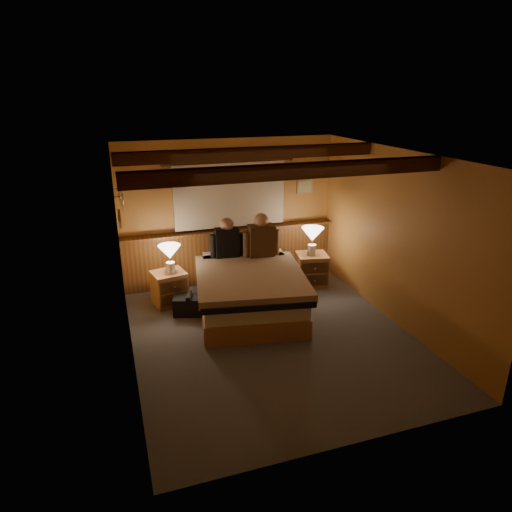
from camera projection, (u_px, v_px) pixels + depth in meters
name	position (u px, v px, depth m)	size (l,w,h in m)	color
floor	(272.00, 336.00, 6.12)	(4.20, 4.20, 0.00)	#4E535C
ceiling	(274.00, 155.00, 5.30)	(4.20, 4.20, 0.00)	#DDA153
wall_back	(229.00, 212.00, 7.58)	(3.60, 3.60, 0.00)	#B37C40
wall_left	(125.00, 269.00, 5.18)	(4.20, 4.20, 0.00)	#B37C40
wall_right	(396.00, 238.00, 6.24)	(4.20, 4.20, 0.00)	#B37C40
wall_front	(359.00, 331.00, 3.84)	(3.60, 3.60, 0.00)	#B37C40
wainscot	(231.00, 254.00, 7.77)	(3.60, 0.23, 0.94)	brown
curtain_window	(230.00, 194.00, 7.41)	(2.18, 0.09, 1.11)	#472711
ceiling_beams	(270.00, 161.00, 5.47)	(3.60, 1.65, 0.16)	#472711
coat_rail	(121.00, 198.00, 6.45)	(0.05, 0.55, 0.24)	silver
framed_print	(305.00, 186.00, 7.84)	(0.30, 0.04, 0.25)	tan
bed	(250.00, 291.00, 6.67)	(1.78, 2.15, 0.66)	#AA7648
nightstand_left	(170.00, 288.00, 6.97)	(0.55, 0.52, 0.52)	#AA7648
nightstand_right	(312.00, 269.00, 7.67)	(0.57, 0.53, 0.54)	#AA7648
lamp_left	(170.00, 254.00, 6.76)	(0.34, 0.34, 0.44)	silver
lamp_right	(312.00, 236.00, 7.43)	(0.36, 0.36, 0.47)	silver
person_left	(227.00, 241.00, 7.07)	(0.53, 0.24, 0.65)	black
person_right	(261.00, 238.00, 7.09)	(0.58, 0.26, 0.71)	#482F1D
duffel_bag	(189.00, 305.00, 6.69)	(0.51, 0.39, 0.33)	black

